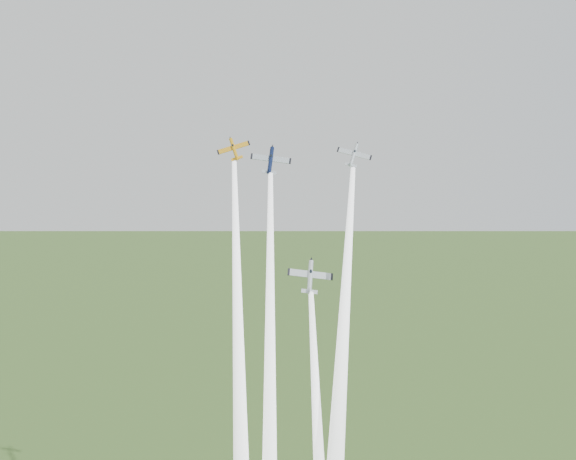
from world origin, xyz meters
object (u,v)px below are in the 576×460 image
object	(u,v)px
plane_yellow	(234,149)
plane_silver_low	(310,277)
plane_navy	(271,160)
plane_silver_right	(354,155)

from	to	relation	value
plane_yellow	plane_silver_low	xyz separation A→B (m)	(15.25, -13.67, -23.15)
plane_navy	plane_silver_right	world-z (taller)	plane_silver_right
plane_yellow	plane_navy	world-z (taller)	plane_yellow
plane_navy	plane_silver_low	distance (m)	25.51
plane_yellow	plane_silver_right	bearing A→B (deg)	-10.04
plane_yellow	plane_silver_right	world-z (taller)	plane_yellow
plane_yellow	plane_silver_right	xyz separation A→B (m)	(23.60, -1.02, -1.18)
plane_yellow	plane_navy	bearing A→B (deg)	-18.13
plane_silver_right	plane_silver_low	distance (m)	26.69
plane_navy	plane_silver_low	world-z (taller)	plane_navy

